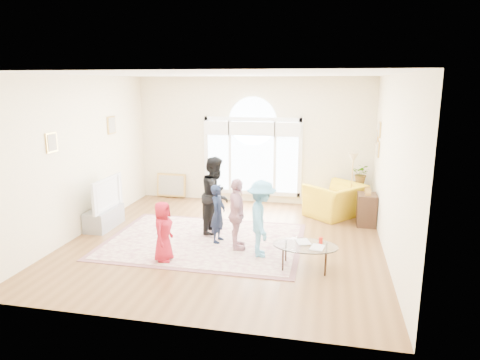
% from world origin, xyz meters
% --- Properties ---
extents(ground, '(6.00, 6.00, 0.00)m').
position_xyz_m(ground, '(0.00, 0.00, 0.00)').
color(ground, brown).
rests_on(ground, ground).
extents(room_shell, '(6.00, 6.00, 6.00)m').
position_xyz_m(room_shell, '(0.01, 2.83, 1.57)').
color(room_shell, beige).
rests_on(room_shell, ground).
extents(area_rug, '(3.60, 2.60, 0.02)m').
position_xyz_m(area_rug, '(-0.41, -0.06, 0.01)').
color(area_rug, beige).
rests_on(area_rug, ground).
extents(rug_border, '(3.80, 2.80, 0.01)m').
position_xyz_m(rug_border, '(-0.41, -0.06, 0.01)').
color(rug_border, '#7D5052').
rests_on(rug_border, ground).
extents(tv_console, '(0.45, 1.00, 0.42)m').
position_xyz_m(tv_console, '(-2.75, 0.30, 0.21)').
color(tv_console, gray).
rests_on(tv_console, ground).
extents(television, '(0.18, 1.17, 0.68)m').
position_xyz_m(television, '(-2.74, 0.30, 0.76)').
color(television, black).
rests_on(television, tv_console).
extents(coffee_table, '(1.10, 0.72, 0.54)m').
position_xyz_m(coffee_table, '(1.61, -0.92, 0.40)').
color(coffee_table, silver).
rests_on(coffee_table, ground).
extents(armchair, '(1.55, 1.56, 0.77)m').
position_xyz_m(armchair, '(2.11, 2.12, 0.38)').
color(armchair, yellow).
rests_on(armchair, ground).
extents(side_cabinet, '(0.40, 0.50, 0.70)m').
position_xyz_m(side_cabinet, '(2.78, 1.61, 0.35)').
color(side_cabinet, black).
rests_on(side_cabinet, ground).
extents(floor_lamp, '(0.31, 0.31, 1.51)m').
position_xyz_m(floor_lamp, '(2.46, 2.14, 1.28)').
color(floor_lamp, black).
rests_on(floor_lamp, ground).
extents(plant_pedestal, '(0.20, 0.20, 0.70)m').
position_xyz_m(plant_pedestal, '(2.70, 2.63, 0.35)').
color(plant_pedestal, white).
rests_on(plant_pedestal, ground).
extents(potted_plant, '(0.52, 0.48, 0.47)m').
position_xyz_m(potted_plant, '(2.70, 2.63, 0.93)').
color(potted_plant, '#33722D').
rests_on(potted_plant, plant_pedestal).
extents(leaning_picture, '(0.80, 0.14, 0.62)m').
position_xyz_m(leaning_picture, '(-2.20, 2.90, 0.00)').
color(leaning_picture, tan).
rests_on(leaning_picture, ground).
extents(child_red, '(0.35, 0.53, 1.06)m').
position_xyz_m(child_red, '(-0.82, -1.11, 0.55)').
color(child_red, '#A71528').
rests_on(child_red, area_rug).
extents(child_navy, '(0.31, 0.44, 1.14)m').
position_xyz_m(child_navy, '(-0.12, -0.05, 0.59)').
color(child_navy, '#131C32').
rests_on(child_navy, area_rug).
extents(child_black, '(0.64, 0.80, 1.58)m').
position_xyz_m(child_black, '(-0.31, 0.49, 0.81)').
color(child_black, black).
rests_on(child_black, area_rug).
extents(child_pink, '(0.53, 0.84, 1.34)m').
position_xyz_m(child_pink, '(0.32, -0.34, 0.69)').
color(child_pink, '#C68C9A').
rests_on(child_pink, area_rug).
extents(child_blue, '(0.70, 0.98, 1.38)m').
position_xyz_m(child_blue, '(0.81, -0.55, 0.71)').
color(child_blue, '#57A3CF').
rests_on(child_blue, area_rug).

